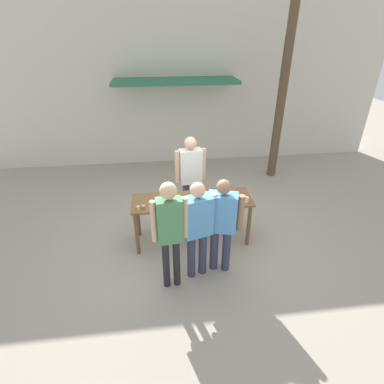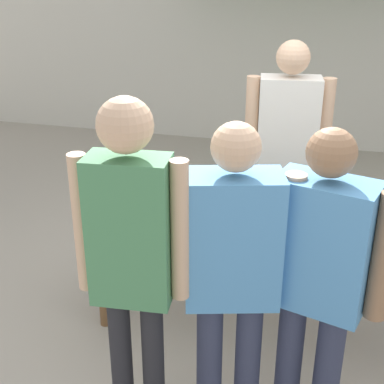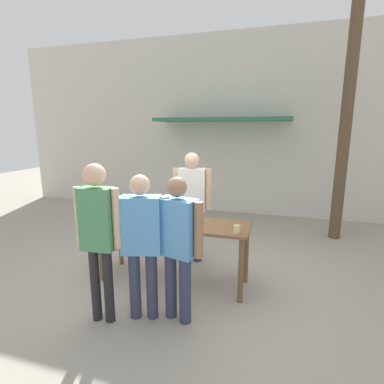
{
  "view_description": "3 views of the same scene",
  "coord_description": "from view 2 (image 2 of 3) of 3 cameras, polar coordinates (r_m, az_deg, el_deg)",
  "views": [
    {
      "loc": [
        -0.57,
        -4.6,
        3.63
      ],
      "look_at": [
        0.0,
        0.0,
        1.05
      ],
      "focal_mm": 28.0,
      "sensor_mm": 36.0,
      "label": 1
    },
    {
      "loc": [
        0.34,
        -3.05,
        2.34
      ],
      "look_at": [
        -0.46,
        -0.02,
        0.95
      ],
      "focal_mm": 50.0,
      "sensor_mm": 36.0,
      "label": 2
    },
    {
      "loc": [
        1.42,
        -3.78,
        2.19
      ],
      "look_at": [
        0.06,
        0.74,
        1.18
      ],
      "focal_mm": 28.0,
      "sensor_mm": 36.0,
      "label": 3
    }
  ],
  "objects": [
    {
      "name": "person_customer_holding_hotdog",
      "position": [
        2.42,
        -6.46,
        -6.35
      ],
      "size": [
        0.52,
        0.24,
        1.83
      ],
      "rotation": [
        0.0,
        0.0,
        3.23
      ],
      "color": "#232328",
      "rests_on": "ground"
    },
    {
      "name": "food_tray_sausages",
      "position": [
        3.43,
        0.02,
        -0.54
      ],
      "size": [
        0.36,
        0.28,
        0.04
      ],
      "color": "silver",
      "rests_on": "serving_table"
    },
    {
      "name": "condiment_jar_mustard",
      "position": [
        3.4,
        -8.87,
        -0.78
      ],
      "size": [
        0.06,
        0.06,
        0.07
      ],
      "color": "gold",
      "rests_on": "serving_table"
    },
    {
      "name": "person_customer_waiting_in_line",
      "position": [
        2.54,
        4.28,
        -7.69
      ],
      "size": [
        0.62,
        0.35,
        1.7
      ],
      "rotation": [
        0.0,
        0.0,
        3.42
      ],
      "color": "#333851",
      "rests_on": "ground"
    },
    {
      "name": "food_tray_buns",
      "position": [
        3.34,
        11.09,
        -1.67
      ],
      "size": [
        0.46,
        0.26,
        0.05
      ],
      "color": "silver",
      "rests_on": "serving_table"
    },
    {
      "name": "condiment_jar_ketchup",
      "position": [
        3.37,
        -7.42,
        -0.89
      ],
      "size": [
        0.06,
        0.06,
        0.07
      ],
      "color": "#567A38",
      "rests_on": "serving_table"
    },
    {
      "name": "ground_plane",
      "position": [
        3.85,
        6.88,
        -13.7
      ],
      "size": [
        24.0,
        24.0,
        0.0
      ],
      "primitive_type": "plane",
      "color": "#A39989"
    },
    {
      "name": "person_customer_with_cup",
      "position": [
        2.59,
        13.34,
        -8.07
      ],
      "size": [
        0.63,
        0.36,
        1.68
      ],
      "rotation": [
        0.0,
        0.0,
        2.86
      ],
      "color": "#333851",
      "rests_on": "ground"
    },
    {
      "name": "person_server_behind_table",
      "position": [
        4.0,
        10.08,
        5.29
      ],
      "size": [
        0.62,
        0.29,
        1.82
      ],
      "rotation": [
        0.0,
        0.0,
        0.13
      ],
      "color": "#333851",
      "rests_on": "ground"
    },
    {
      "name": "serving_table",
      "position": [
        3.44,
        7.52,
        -3.27
      ],
      "size": [
        2.15,
        0.68,
        0.9
      ],
      "color": "brown",
      "rests_on": "ground"
    }
  ]
}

